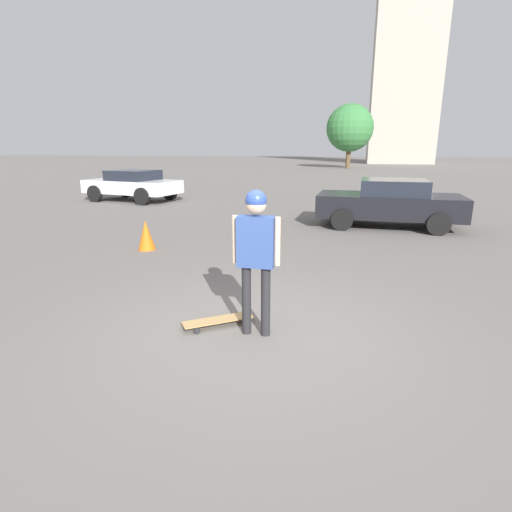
% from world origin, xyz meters
% --- Properties ---
extents(ground_plane, '(220.00, 220.00, 0.00)m').
position_xyz_m(ground_plane, '(0.00, 0.00, 0.00)').
color(ground_plane, slate).
extents(person, '(0.58, 0.25, 1.79)m').
position_xyz_m(person, '(0.00, 0.00, 1.16)').
color(person, '#262628').
rests_on(person, ground_plane).
extents(skateboard, '(0.89, 0.73, 0.09)m').
position_xyz_m(skateboard, '(0.53, -0.12, 0.07)').
color(skateboard, tan).
rests_on(skateboard, ground_plane).
extents(car_parked_near, '(4.13, 2.22, 1.38)m').
position_xyz_m(car_parked_near, '(-2.21, -7.79, 0.72)').
color(car_parked_near, black).
rests_on(car_parked_near, ground_plane).
extents(car_parked_far, '(4.37, 2.65, 1.33)m').
position_xyz_m(car_parked_far, '(8.20, -11.50, 0.72)').
color(car_parked_far, silver).
rests_on(car_parked_far, ground_plane).
extents(building_block_distant, '(9.33, 8.27, 39.65)m').
position_xyz_m(building_block_distant, '(-8.09, -62.21, 19.83)').
color(building_block_distant, '#B2A899').
rests_on(building_block_distant, ground_plane).
extents(tree_distant, '(5.28, 5.28, 7.12)m').
position_xyz_m(tree_distant, '(-0.71, -44.22, 4.46)').
color(tree_distant, brown).
rests_on(tree_distant, ground_plane).
extents(traffic_cone, '(0.39, 0.39, 0.68)m').
position_xyz_m(traffic_cone, '(3.41, -3.63, 0.34)').
color(traffic_cone, orange).
rests_on(traffic_cone, ground_plane).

